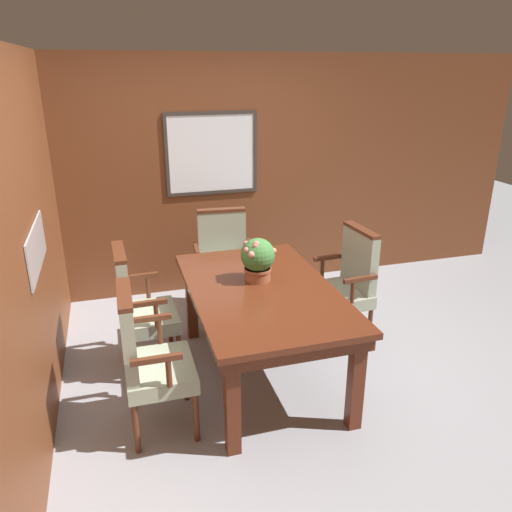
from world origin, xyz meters
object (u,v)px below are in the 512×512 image
dining_table (262,299)px  chair_right_far (347,280)px  chair_left_far (138,304)px  chair_head_far (224,258)px  chair_left_near (147,356)px  potted_plant (258,259)px

dining_table → chair_right_far: bearing=22.2°
chair_left_far → chair_right_far: 1.80m
chair_head_far → chair_left_near: 1.82m
chair_right_far → chair_left_far: bearing=-95.3°
chair_left_far → chair_head_far: bearing=-48.8°
chair_head_far → chair_right_far: size_ratio=1.00×
chair_right_far → potted_plant: (-0.89, -0.22, 0.38)m
chair_head_far → potted_plant: 1.14m
chair_left_near → dining_table: bearing=-67.1°
chair_head_far → chair_left_far: size_ratio=1.00×
dining_table → potted_plant: size_ratio=5.12×
chair_left_far → chair_right_far: same height
dining_table → chair_head_far: bearing=90.8°
chair_left_near → chair_right_far: (1.79, 0.74, 0.00)m
dining_table → chair_right_far: (0.90, 0.37, -0.11)m
chair_left_far → potted_plant: bearing=-107.3°
chair_left_far → potted_plant: size_ratio=3.02×
chair_left_far → potted_plant: 1.02m
chair_right_far → potted_plant: bearing=-80.4°
chair_head_far → chair_left_near: size_ratio=1.00×
dining_table → potted_plant: bearing=84.7°
chair_right_far → potted_plant: 0.99m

